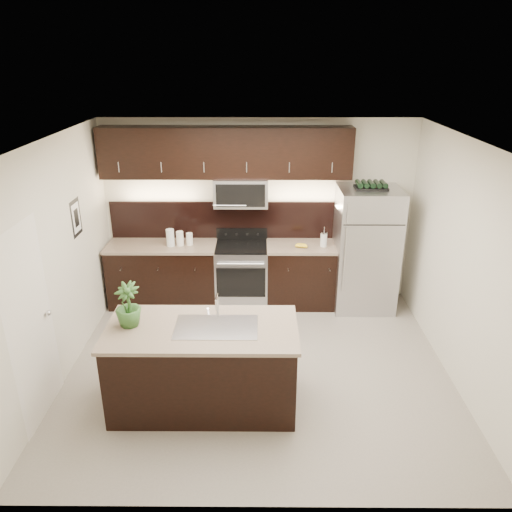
% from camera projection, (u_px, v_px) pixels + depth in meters
% --- Properties ---
extents(ground, '(4.50, 4.50, 0.00)m').
position_uv_depth(ground, '(258.00, 367.00, 6.03)').
color(ground, gray).
rests_on(ground, ground).
extents(room_walls, '(4.52, 4.02, 2.71)m').
position_uv_depth(room_walls, '(248.00, 237.00, 5.35)').
color(room_walls, beige).
rests_on(room_walls, ground).
extents(counter_run, '(3.51, 0.65, 0.94)m').
position_uv_depth(counter_run, '(228.00, 274.00, 7.42)').
color(counter_run, black).
rests_on(counter_run, ground).
extents(upper_fixtures, '(3.49, 0.40, 1.66)m').
position_uv_depth(upper_fixtures, '(228.00, 160.00, 6.92)').
color(upper_fixtures, black).
rests_on(upper_fixtures, counter_run).
extents(island, '(1.96, 0.96, 0.94)m').
position_uv_depth(island, '(203.00, 366.00, 5.25)').
color(island, black).
rests_on(island, ground).
extents(sink_faucet, '(0.84, 0.50, 0.28)m').
position_uv_depth(sink_faucet, '(216.00, 325.00, 5.07)').
color(sink_faucet, silver).
rests_on(sink_faucet, island).
extents(refrigerator, '(0.86, 0.78, 1.79)m').
position_uv_depth(refrigerator, '(365.00, 249.00, 7.19)').
color(refrigerator, '#B2B2B7').
rests_on(refrigerator, ground).
extents(wine_rack, '(0.44, 0.27, 0.10)m').
position_uv_depth(wine_rack, '(371.00, 185.00, 6.83)').
color(wine_rack, black).
rests_on(wine_rack, refrigerator).
extents(plant, '(0.33, 0.33, 0.47)m').
position_uv_depth(plant, '(128.00, 305.00, 5.02)').
color(plant, '#2C5622').
rests_on(plant, island).
extents(canisters, '(0.37, 0.15, 0.25)m').
position_uv_depth(canisters, '(178.00, 238.00, 7.17)').
color(canisters, silver).
rests_on(canisters, counter_run).
extents(french_press, '(0.10, 0.10, 0.29)m').
position_uv_depth(french_press, '(324.00, 239.00, 7.14)').
color(french_press, silver).
rests_on(french_press, counter_run).
extents(bananas, '(0.21, 0.18, 0.06)m').
position_uv_depth(bananas, '(298.00, 245.00, 7.15)').
color(bananas, yellow).
rests_on(bananas, counter_run).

